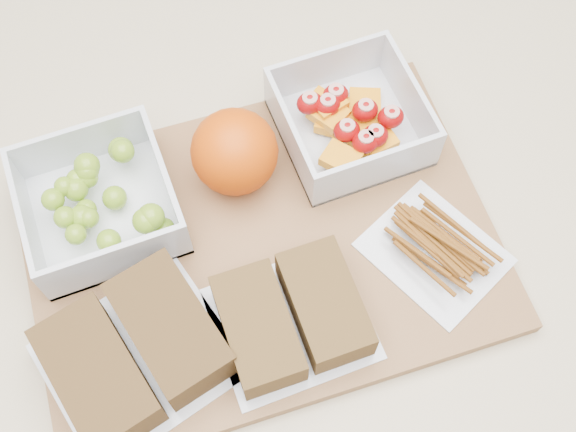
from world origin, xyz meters
name	(u,v)px	position (x,y,z in m)	size (l,w,h in m)	color
ground	(282,419)	(0.00, 0.00, 0.00)	(4.00, 4.00, 0.00)	gray
counter	(280,362)	(0.00, 0.00, 0.45)	(1.20, 0.90, 0.90)	beige
cutting_board	(262,247)	(-0.02, -0.01, 0.91)	(0.42, 0.30, 0.02)	olive
grape_container	(100,201)	(-0.14, 0.08, 0.94)	(0.13, 0.13, 0.06)	silver
fruit_container	(350,121)	(0.10, 0.07, 0.94)	(0.13, 0.13, 0.05)	silver
orange	(235,152)	(-0.01, 0.07, 0.96)	(0.08, 0.08, 0.08)	#DB4A05
sandwich_bag_left	(135,352)	(-0.15, -0.07, 0.94)	(0.18, 0.16, 0.05)	silver
sandwich_bag_center	(291,317)	(-0.02, -0.09, 0.94)	(0.13, 0.12, 0.04)	silver
pretzel_bag	(437,247)	(0.13, -0.07, 0.93)	(0.13, 0.15, 0.03)	silver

